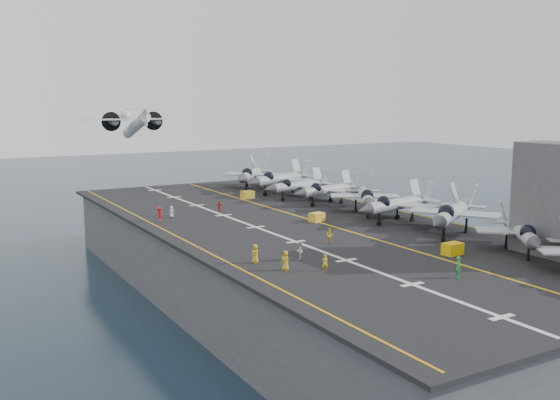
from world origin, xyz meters
TOP-DOWN VIEW (x-y plane):
  - ground at (0.00, 0.00)m, footprint 500.00×500.00m
  - hull at (0.00, 0.00)m, footprint 36.00×90.00m
  - flight_deck at (0.00, 0.00)m, footprint 38.00×92.00m
  - foul_line at (3.00, 0.00)m, footprint 0.35×90.00m
  - landing_centerline at (-6.00, 0.00)m, footprint 0.50×90.00m
  - deck_edge_port at (-17.00, 0.00)m, footprint 0.25×90.00m
  - deck_edge_stbd at (18.50, 0.00)m, footprint 0.25×90.00m
  - fighter_jet_1 at (12.67, -26.51)m, footprint 16.09×16.79m
  - fighter_jet_2 at (13.09, -16.06)m, footprint 19.67×17.91m
  - fighter_jet_3 at (12.75, -6.32)m, footprint 17.02×13.25m
  - fighter_jet_4 at (13.10, 1.42)m, footprint 17.03×18.49m
  - fighter_jet_5 at (13.25, 10.87)m, footprint 15.96×12.33m
  - fighter_jet_6 at (11.93, 17.75)m, footprint 15.53×11.84m
  - fighter_jet_7 at (12.58, 25.15)m, footprint 18.92×15.78m
  - fighter_jet_8 at (10.83, 33.23)m, footprint 19.17×19.68m
  - tow_cart_a at (5.35, -23.73)m, footprint 2.25×1.57m
  - tow_cart_b at (3.08, -0.77)m, footprint 2.33×1.83m
  - tow_cart_c at (4.40, 22.57)m, footprint 2.25×1.57m
  - crew_0 at (-13.44, -20.12)m, footprint 1.00×1.31m
  - crew_1 at (-10.31, -22.36)m, footprint 1.11×0.82m
  - crew_2 at (-10.03, -17.24)m, footprint 1.38×1.23m
  - crew_3 at (-15.56, 10.22)m, footprint 1.15×1.42m
  - crew_4 at (-5.60, 12.16)m, footprint 1.22×1.30m
  - crew_5 at (-12.98, 12.40)m, footprint 1.10×1.17m
  - crew_6 at (-0.80, -30.49)m, footprint 1.30×1.47m
  - crew_7 at (-2.88, -12.49)m, footprint 1.24×1.06m
  - transport_plane at (-5.71, 50.98)m, footprint 21.46×14.88m
  - crew_8 at (-14.71, -16.23)m, footprint 1.00×1.31m

SIDE VIEW (x-z plane):
  - ground at x=0.00m, z-range 0.00..0.00m
  - hull at x=0.00m, z-range 0.00..10.00m
  - flight_deck at x=0.00m, z-range 10.00..10.40m
  - foul_line at x=3.00m, z-range 10.41..10.43m
  - landing_centerline at x=-6.00m, z-range 10.41..10.43m
  - deck_edge_port at x=-17.00m, z-range 10.41..10.43m
  - deck_edge_stbd at x=18.50m, z-range 10.41..10.43m
  - tow_cart_b at x=3.08m, z-range 10.40..11.63m
  - tow_cart_c at x=4.40m, z-range 10.40..11.68m
  - tow_cart_a at x=5.35m, z-range 10.40..11.69m
  - crew_5 at x=-12.98m, z-range 10.40..12.02m
  - crew_1 at x=-10.31m, z-range 10.40..12.10m
  - crew_7 at x=-2.88m, z-range 10.40..12.14m
  - crew_4 at x=-5.60m, z-range 10.40..12.20m
  - crew_2 at x=-10.03m, z-range 10.40..12.32m
  - crew_0 at x=-13.44m, z-range 10.40..12.37m
  - crew_8 at x=-14.71m, z-range 10.40..12.37m
  - crew_6 at x=-0.80m, z-range 10.40..12.45m
  - crew_3 at x=-15.56m, z-range 10.40..12.46m
  - fighter_jet_6 at x=11.93m, z-range 10.40..15.26m
  - fighter_jet_1 at x=12.67m, z-range 10.40..15.27m
  - fighter_jet_5 at x=13.25m, z-range 10.40..15.35m
  - fighter_jet_3 at x=12.75m, z-range 10.40..15.65m
  - fighter_jet_4 at x=13.10m, z-range 10.40..15.74m
  - fighter_jet_7 at x=12.58m, z-range 10.40..16.01m
  - fighter_jet_2 at x=13.09m, z-range 10.40..16.09m
  - fighter_jet_8 at x=10.83m, z-range 10.40..16.13m
  - transport_plane at x=-5.71m, z-range 19.52..24.52m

